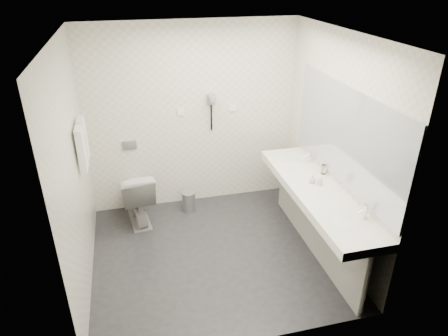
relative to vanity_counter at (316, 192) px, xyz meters
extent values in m
plane|color=#232327|center=(-1.12, 0.20, -0.80)|extent=(2.80, 2.80, 0.00)
plane|color=white|center=(-1.12, 0.20, 1.70)|extent=(2.80, 2.80, 0.00)
plane|color=silver|center=(-1.12, 1.50, 0.45)|extent=(2.80, 0.00, 2.80)
plane|color=silver|center=(-1.12, -1.10, 0.45)|extent=(2.80, 0.00, 2.80)
plane|color=silver|center=(-2.52, 0.20, 0.45)|extent=(0.00, 2.60, 2.60)
plane|color=silver|center=(0.27, 0.20, 0.45)|extent=(0.00, 2.60, 2.60)
cube|color=white|center=(0.00, 0.00, 0.00)|extent=(0.55, 2.20, 0.10)
cube|color=gray|center=(0.02, 0.00, -0.42)|extent=(0.03, 2.15, 0.75)
cylinder|color=silver|center=(0.05, -1.04, -0.42)|extent=(0.06, 0.06, 0.75)
cylinder|color=silver|center=(0.05, 1.04, -0.42)|extent=(0.06, 0.06, 0.75)
cube|color=#B2BCC6|center=(0.26, 0.00, 0.65)|extent=(0.02, 2.20, 1.05)
ellipsoid|color=white|center=(0.00, -0.65, 0.04)|extent=(0.40, 0.31, 0.05)
ellipsoid|color=white|center=(0.00, 0.65, 0.04)|extent=(0.40, 0.31, 0.05)
cylinder|color=silver|center=(0.19, -0.65, 0.12)|extent=(0.04, 0.04, 0.15)
cylinder|color=silver|center=(0.19, 0.65, 0.12)|extent=(0.04, 0.04, 0.15)
imported|color=white|center=(0.06, 0.06, 0.10)|extent=(0.06, 0.06, 0.10)
imported|color=white|center=(0.00, 0.13, 0.10)|extent=(0.11, 0.11, 0.10)
imported|color=white|center=(0.07, 0.05, 0.10)|extent=(0.05, 0.05, 0.10)
cylinder|color=silver|center=(0.23, 0.31, 0.11)|extent=(0.07, 0.07, 0.11)
imported|color=white|center=(-1.96, 1.14, -0.43)|extent=(0.50, 0.78, 0.75)
cube|color=#B2B5BA|center=(-1.98, 1.49, 0.15)|extent=(0.18, 0.02, 0.12)
cylinder|color=#B2B5BA|center=(-1.26, 1.23, -0.67)|extent=(0.24, 0.24, 0.26)
cylinder|color=#B2B5BA|center=(-1.26, 1.23, -0.53)|extent=(0.19, 0.19, 0.02)
cylinder|color=silver|center=(-2.47, 0.75, 0.75)|extent=(0.02, 0.62, 0.02)
cube|color=white|center=(-2.46, 0.61, 0.53)|extent=(0.07, 0.24, 0.48)
cube|color=white|center=(-2.46, 0.89, 0.53)|extent=(0.07, 0.24, 0.48)
cube|color=gray|center=(-0.88, 1.47, 0.70)|extent=(0.10, 0.04, 0.14)
cylinder|color=gray|center=(-0.88, 1.40, 0.73)|extent=(0.08, 0.14, 0.08)
cylinder|color=black|center=(-0.88, 1.46, 0.45)|extent=(0.02, 0.02, 0.35)
cube|color=white|center=(-1.27, 1.49, 0.55)|extent=(0.09, 0.02, 0.09)
cube|color=white|center=(-0.57, 1.49, 0.55)|extent=(0.09, 0.02, 0.09)
camera|label=1|loc=(-1.94, -3.54, 2.27)|focal=32.39mm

